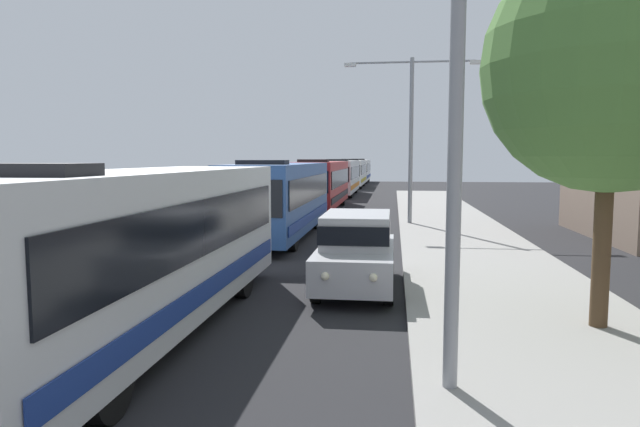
% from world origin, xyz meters
% --- Properties ---
extents(bus_lead, '(2.58, 10.90, 3.21)m').
position_xyz_m(bus_lead, '(-1.30, 9.86, 1.69)').
color(bus_lead, silver).
rests_on(bus_lead, ground_plane).
extents(bus_second_in_line, '(2.58, 11.02, 3.21)m').
position_xyz_m(bus_second_in_line, '(-1.30, 22.93, 1.69)').
color(bus_second_in_line, '#284C8C').
rests_on(bus_second_in_line, ground_plane).
extents(bus_middle, '(2.58, 11.70, 3.21)m').
position_xyz_m(bus_middle, '(-1.30, 35.78, 1.69)').
color(bus_middle, maroon).
rests_on(bus_middle, ground_plane).
extents(bus_fourth_in_line, '(2.58, 11.35, 3.21)m').
position_xyz_m(bus_fourth_in_line, '(-1.30, 49.69, 1.69)').
color(bus_fourth_in_line, silver).
rests_on(bus_fourth_in_line, ground_plane).
extents(bus_rear, '(2.58, 10.59, 3.21)m').
position_xyz_m(bus_rear, '(-1.30, 63.45, 1.69)').
color(bus_rear, silver).
rests_on(bus_rear, ground_plane).
extents(bus_tail_end, '(2.58, 11.66, 3.21)m').
position_xyz_m(bus_tail_end, '(-1.30, 76.07, 1.69)').
color(bus_tail_end, silver).
rests_on(bus_tail_end, ground_plane).
extents(white_suv, '(1.86, 4.65, 1.90)m').
position_xyz_m(white_suv, '(2.40, 14.08, 1.03)').
color(white_suv, '#B7B7BC').
rests_on(white_suv, ground_plane).
extents(box_truck_oncoming, '(2.35, 7.52, 3.15)m').
position_xyz_m(box_truck_oncoming, '(-4.60, 78.55, 1.71)').
color(box_truck_oncoming, navy).
rests_on(box_truck_oncoming, ground_plane).
extents(streetlamp_near, '(5.96, 0.28, 7.63)m').
position_xyz_m(streetlamp_near, '(4.10, 7.80, 4.88)').
color(streetlamp_near, gray).
rests_on(streetlamp_near, sidewalk).
extents(streetlamp_mid, '(6.42, 0.28, 7.86)m').
position_xyz_m(streetlamp_mid, '(4.10, 27.61, 5.03)').
color(streetlamp_mid, gray).
rests_on(streetlamp_mid, sidewalk).
extents(roadside_tree, '(4.56, 4.56, 7.05)m').
position_xyz_m(roadside_tree, '(7.13, 11.02, 4.91)').
color(roadside_tree, '#4C3823').
rests_on(roadside_tree, sidewalk).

